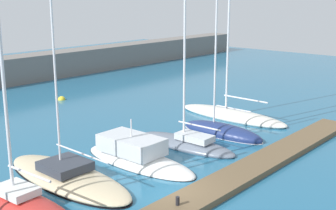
% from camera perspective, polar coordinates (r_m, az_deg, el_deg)
% --- Properties ---
extents(ground_plane, '(120.00, 120.00, 0.00)m').
position_cam_1_polar(ground_plane, '(24.72, 0.47, -11.11)').
color(ground_plane, '#236084').
extents(dock_pier, '(37.34, 2.16, 0.37)m').
position_cam_1_polar(dock_pier, '(23.78, 3.31, -11.70)').
color(dock_pier, brown).
rests_on(dock_pier, ground_plane).
extents(sailboat_red_third, '(2.66, 8.43, 13.24)m').
position_cam_1_polar(sailboat_red_third, '(24.15, -18.09, -11.35)').
color(sailboat_red_third, '#B72D28').
rests_on(sailboat_red_third, ground_plane).
extents(sailboat_sand_fourth, '(3.58, 10.33, 16.88)m').
position_cam_1_polar(sailboat_sand_fourth, '(26.94, -12.53, -8.68)').
color(sailboat_sand_fourth, beige).
rests_on(sailboat_sand_fourth, ground_plane).
extents(motorboat_white_fifth, '(3.03, 8.82, 3.19)m').
position_cam_1_polar(motorboat_white_fifth, '(29.06, -3.94, -6.46)').
color(motorboat_white_fifth, white).
rests_on(motorboat_white_fifth, ground_plane).
extents(sailboat_slate_sixth, '(2.62, 8.02, 13.37)m').
position_cam_1_polar(sailboat_slate_sixth, '(31.97, 2.34, -4.70)').
color(sailboat_slate_sixth, slate).
rests_on(sailboat_slate_sixth, ground_plane).
extents(sailboat_navy_seventh, '(2.20, 6.99, 12.13)m').
position_cam_1_polar(sailboat_navy_seventh, '(34.72, 6.78, -3.30)').
color(sailboat_navy_seventh, navy).
rests_on(sailboat_navy_seventh, ground_plane).
extents(sailboat_ivory_eighth, '(3.15, 10.49, 21.95)m').
position_cam_1_polar(sailboat_ivory_eighth, '(39.60, 7.99, -0.99)').
color(sailboat_ivory_eighth, silver).
rests_on(sailboat_ivory_eighth, ground_plane).
extents(mooring_buoy_yellow, '(0.75, 0.75, 0.75)m').
position_cam_1_polar(mooring_buoy_yellow, '(46.99, -13.16, 0.63)').
color(mooring_buoy_yellow, yellow).
rests_on(mooring_buoy_yellow, ground_plane).
extents(dock_bollard, '(0.20, 0.20, 0.44)m').
position_cam_1_polar(dock_bollard, '(22.66, 1.21, -11.90)').
color(dock_bollard, black).
rests_on(dock_bollard, dock_pier).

